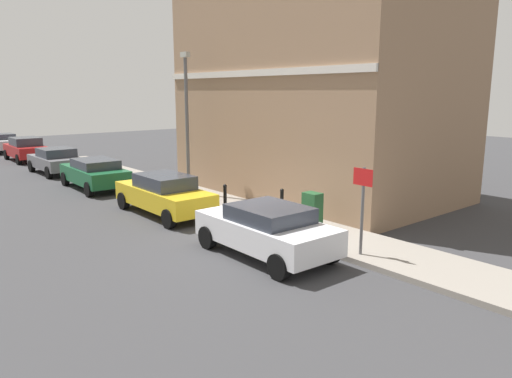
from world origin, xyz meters
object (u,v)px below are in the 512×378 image
(car_grey, at_px, (56,160))
(bollard_far_kerb, at_px, (225,198))
(car_yellow, at_px, (164,194))
(car_red, at_px, (26,149))
(street_sign, at_px, (363,198))
(car_silver, at_px, (2,142))
(car_white, at_px, (266,229))
(car_green, at_px, (95,173))
(utility_cabinet, at_px, (312,212))
(bollard_near_cabinet, at_px, (282,203))
(lamppost, at_px, (187,117))

(car_grey, bearing_deg, bollard_far_kerb, -174.39)
(car_yellow, relative_size, car_red, 1.09)
(car_grey, height_order, street_sign, street_sign)
(bollard_far_kerb, bearing_deg, car_silver, 93.26)
(car_yellow, height_order, bollard_far_kerb, car_yellow)
(car_grey, bearing_deg, car_white, 179.08)
(car_green, relative_size, utility_cabinet, 3.76)
(utility_cabinet, bearing_deg, bollard_far_kerb, 105.08)
(car_yellow, xyz_separation_m, street_sign, (1.58, -7.47, 0.90))
(car_green, height_order, bollard_near_cabinet, car_green)
(bollard_far_kerb, height_order, street_sign, street_sign)
(car_white, relative_size, car_grey, 1.03)
(bollard_far_kerb, xyz_separation_m, lamppost, (0.89, 3.78, 2.60))
(utility_cabinet, bearing_deg, bollard_near_cabinet, 86.13)
(car_white, xyz_separation_m, street_sign, (1.69, -1.80, 0.92))
(street_sign, relative_size, lamppost, 0.40)
(bollard_far_kerb, bearing_deg, car_grey, 96.37)
(car_grey, bearing_deg, car_silver, -0.92)
(car_green, bearing_deg, car_silver, 1.38)
(utility_cabinet, relative_size, bollard_far_kerb, 1.11)
(bollard_near_cabinet, bearing_deg, utility_cabinet, -93.87)
(utility_cabinet, distance_m, bollard_near_cabinet, 1.48)
(car_green, distance_m, car_red, 11.61)
(bollard_near_cabinet, bearing_deg, car_grey, 99.30)
(utility_cabinet, bearing_deg, car_green, 102.10)
(car_green, xyz_separation_m, bollard_far_kerb, (1.51, -7.88, -0.03))
(car_yellow, relative_size, bollard_near_cabinet, 4.33)
(bollard_far_kerb, bearing_deg, car_green, 100.83)
(car_grey, distance_m, street_sign, 19.12)
(bollard_far_kerb, bearing_deg, lamppost, 76.83)
(car_silver, bearing_deg, car_white, 179.86)
(utility_cabinet, bearing_deg, car_yellow, 114.65)
(street_sign, height_order, lamppost, lamppost)
(car_white, bearing_deg, utility_cabinet, -74.58)
(car_white, bearing_deg, bollard_far_kerb, -20.60)
(car_red, relative_size, car_silver, 1.04)
(car_red, xyz_separation_m, street_sign, (1.53, -25.23, 0.88))
(car_red, xyz_separation_m, car_silver, (-0.08, 5.95, -0.07))
(car_green, bearing_deg, car_red, 0.88)
(car_silver, bearing_deg, car_yellow, -179.91)
(car_yellow, xyz_separation_m, car_green, (-0.09, 6.15, -0.02))
(street_sign, bearing_deg, utility_cabinet, 73.28)
(bollard_near_cabinet, xyz_separation_m, bollard_far_kerb, (-0.99, 1.83, 0.00))
(car_white, relative_size, lamppost, 0.72)
(car_yellow, height_order, street_sign, street_sign)
(car_yellow, distance_m, bollard_far_kerb, 2.23)
(car_white, height_order, street_sign, street_sign)
(bollard_near_cabinet, height_order, street_sign, street_sign)
(car_yellow, relative_size, car_silver, 1.14)
(car_red, distance_m, bollard_far_kerb, 19.54)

